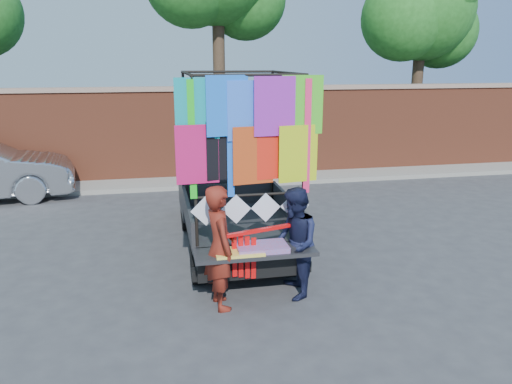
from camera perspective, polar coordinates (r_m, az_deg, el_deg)
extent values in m
plane|color=#38383A|center=(7.88, -3.38, -10.06)|extent=(90.00, 90.00, 0.00)
cube|color=brown|center=(14.26, -7.49, 6.42)|extent=(30.00, 0.35, 2.50)
cube|color=gray|center=(14.13, -7.67, 11.64)|extent=(30.00, 0.45, 0.12)
cube|color=gray|center=(13.80, -7.11, 1.11)|extent=(30.00, 1.20, 0.12)
cylinder|color=#38281C|center=(15.41, -4.22, 12.66)|extent=(0.36, 0.36, 5.46)
cylinder|color=#38281C|center=(17.50, 17.83, 10.77)|extent=(0.36, 0.36, 4.55)
sphere|color=#1E5C1A|center=(17.54, 18.54, 19.25)|extent=(3.20, 3.20, 3.20)
sphere|color=#1E5C1A|center=(18.29, 20.28, 16.85)|extent=(2.40, 2.40, 2.40)
sphere|color=#1E5C1A|center=(16.87, 16.48, 18.49)|extent=(2.60, 2.60, 2.60)
cylinder|color=black|center=(10.10, -7.91, -2.59)|extent=(0.21, 0.62, 0.62)
cylinder|color=black|center=(7.73, -6.65, -8.13)|extent=(0.21, 0.62, 0.62)
cylinder|color=black|center=(10.29, 0.25, -2.13)|extent=(0.21, 0.62, 0.62)
cylinder|color=black|center=(7.96, 3.98, -7.35)|extent=(0.21, 0.62, 0.62)
cube|color=black|center=(8.88, -2.66, -3.84)|extent=(1.59, 3.94, 0.28)
cube|color=black|center=(8.14, -1.92, -3.65)|extent=(1.69, 2.16, 0.09)
cube|color=black|center=(7.99, -7.78, -2.59)|extent=(0.06, 2.16, 0.42)
cube|color=black|center=(8.25, 3.74, -1.93)|extent=(0.06, 2.16, 0.42)
cube|color=black|center=(9.08, -3.04, -0.33)|extent=(1.69, 0.06, 0.42)
cube|color=black|center=(9.94, -3.82, 1.28)|extent=(1.69, 1.50, 1.17)
cube|color=#8C9EAD|center=(9.45, -3.52, 2.90)|extent=(1.50, 0.06, 0.52)
cube|color=#8C9EAD|center=(10.58, -4.36, 3.14)|extent=(1.50, 0.09, 0.66)
cube|color=black|center=(10.99, -4.53, 1.33)|extent=(1.64, 0.84, 0.52)
cube|color=black|center=(6.92, -0.09, -6.89)|extent=(1.69, 0.52, 0.06)
cube|color=black|center=(7.25, -0.43, -8.89)|extent=(1.73, 0.14, 0.17)
cylinder|color=black|center=(6.79, -7.03, 3.15)|extent=(0.05, 0.05, 2.34)
cylinder|color=black|center=(8.72, -8.09, 5.71)|extent=(0.05, 0.05, 2.34)
cylinder|color=black|center=(7.07, 5.51, 3.66)|extent=(0.05, 0.05, 2.34)
cylinder|color=black|center=(8.94, 1.85, 6.08)|extent=(0.05, 0.05, 2.34)
cylinder|color=black|center=(6.75, -0.66, 13.22)|extent=(1.59, 0.04, 0.04)
cylinder|color=black|center=(8.69, -3.17, 13.57)|extent=(1.59, 0.04, 0.04)
cylinder|color=black|center=(7.63, -7.93, 13.28)|extent=(0.04, 2.02, 0.04)
cylinder|color=black|center=(7.88, 3.60, 13.43)|extent=(0.04, 2.02, 0.04)
cylinder|color=black|center=(7.00, -0.62, -0.34)|extent=(1.59, 0.04, 0.04)
cube|color=#0B99A2|center=(6.66, -6.65, 9.47)|extent=(0.58, 0.01, 0.80)
cube|color=blue|center=(6.67, -3.57, 9.54)|extent=(0.58, 0.01, 0.80)
cube|color=#3574FF|center=(6.76, -0.62, 9.64)|extent=(0.58, 0.01, 0.80)
cube|color=purple|center=(6.80, 2.39, 9.66)|extent=(0.58, 0.01, 0.80)
cube|color=#48CF24|center=(6.93, 5.19, 9.71)|extent=(0.58, 0.01, 0.80)
cube|color=#CB165E|center=(6.71, -6.47, 4.25)|extent=(0.58, 0.01, 0.80)
cube|color=black|center=(6.79, -3.53, 4.44)|extent=(0.58, 0.01, 0.80)
cube|color=#C74317|center=(6.81, -0.55, 4.50)|extent=(0.58, 0.01, 0.80)
cube|color=red|center=(6.92, 2.26, 4.65)|extent=(0.58, 0.01, 0.80)
cube|color=#C5DA16|center=(6.97, 5.16, 4.69)|extent=(0.58, 0.01, 0.80)
cube|color=#1AD41F|center=(6.69, -7.33, 5.82)|extent=(0.09, 0.01, 1.59)
cube|color=#FF2A68|center=(6.99, 5.89, 6.25)|extent=(0.09, 0.01, 1.59)
cube|color=#1B67FB|center=(6.75, -2.94, 6.00)|extent=(0.09, 0.01, 1.59)
cube|color=white|center=(6.93, -5.76, -2.17)|extent=(0.42, 0.01, 0.42)
cube|color=white|center=(6.99, -2.29, -1.97)|extent=(0.42, 0.01, 0.42)
cube|color=white|center=(7.06, 1.12, -1.78)|extent=(0.42, 0.01, 0.42)
cube|color=white|center=(7.16, 4.44, -1.58)|extent=(0.42, 0.01, 0.42)
cube|color=#E93340|center=(6.92, 0.68, -6.33)|extent=(0.70, 0.42, 0.08)
cube|color=#FFDE50|center=(6.81, -1.93, -6.87)|extent=(0.66, 0.38, 0.04)
imported|color=maroon|center=(6.79, -4.17, -6.33)|extent=(0.51, 0.69, 1.73)
imported|color=#161B38|center=(7.11, 4.42, -5.87)|extent=(0.67, 0.83, 1.61)
cube|color=red|center=(6.86, 0.23, -4.44)|extent=(1.03, 0.35, 0.04)
cube|color=red|center=(6.90, -2.48, -7.29)|extent=(0.07, 0.02, 0.61)
cube|color=red|center=(6.93, -1.74, -7.39)|extent=(0.07, 0.02, 0.61)
cube|color=red|center=(6.95, -1.01, -7.49)|extent=(0.07, 0.02, 0.61)
cube|color=red|center=(6.97, -0.28, -7.59)|extent=(0.07, 0.02, 0.61)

